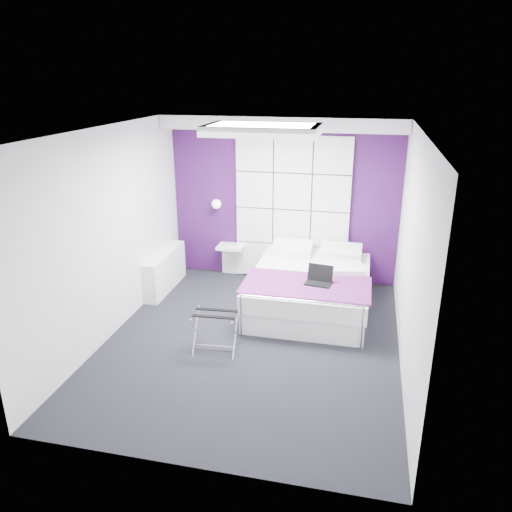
{
  "coord_description": "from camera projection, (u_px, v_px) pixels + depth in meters",
  "views": [
    {
      "loc": [
        1.27,
        -5.38,
        3.17
      ],
      "look_at": [
        -0.03,
        0.35,
        1.02
      ],
      "focal_mm": 35.0,
      "sensor_mm": 36.0,
      "label": 1
    }
  ],
  "objects": [
    {
      "name": "wall_lamp",
      "position": [
        217.0,
        203.0,
        7.96
      ],
      "size": [
        0.15,
        0.15,
        0.15
      ],
      "primitive_type": "sphere",
      "color": "white",
      "rests_on": "wall_back"
    },
    {
      "name": "wall_back",
      "position": [
        284.0,
        200.0,
        7.85
      ],
      "size": [
        3.6,
        0.0,
        3.6
      ],
      "primitive_type": "plane",
      "rotation": [
        1.57,
        0.0,
        0.0
      ],
      "color": "silver",
      "rests_on": "floor"
    },
    {
      "name": "nightstand",
      "position": [
        231.0,
        247.0,
        8.12
      ],
      "size": [
        0.42,
        0.33,
        0.05
      ],
      "primitive_type": "cube",
      "color": "white",
      "rests_on": "wall_back"
    },
    {
      "name": "bed",
      "position": [
        310.0,
        288.0,
        7.09
      ],
      "size": [
        1.67,
        2.02,
        0.71
      ],
      "color": "white",
      "rests_on": "floor"
    },
    {
      "name": "headboard",
      "position": [
        292.0,
        209.0,
        7.81
      ],
      "size": [
        1.8,
        0.08,
        2.3
      ],
      "primitive_type": null,
      "color": "silver",
      "rests_on": "wall_back"
    },
    {
      "name": "radiator",
      "position": [
        165.0,
        271.0,
        7.72
      ],
      "size": [
        0.22,
        1.2,
        0.6
      ],
      "primitive_type": "cube",
      "color": "white",
      "rests_on": "floor"
    },
    {
      "name": "wall_left",
      "position": [
        111.0,
        233.0,
        6.21
      ],
      "size": [
        0.0,
        4.4,
        4.4
      ],
      "primitive_type": "plane",
      "rotation": [
        1.57,
        0.0,
        1.57
      ],
      "color": "silver",
      "rests_on": "floor"
    },
    {
      "name": "soffit",
      "position": [
        282.0,
        123.0,
        7.21
      ],
      "size": [
        3.58,
        0.5,
        0.2
      ],
      "primitive_type": "cube",
      "color": "white",
      "rests_on": "wall_back"
    },
    {
      "name": "accent_wall",
      "position": [
        283.0,
        200.0,
        7.84
      ],
      "size": [
        3.58,
        0.02,
        2.58
      ],
      "primitive_type": "cube",
      "color": "#3B1049",
      "rests_on": "wall_back"
    },
    {
      "name": "laptop",
      "position": [
        319.0,
        279.0,
        6.58
      ],
      "size": [
        0.34,
        0.24,
        0.24
      ],
      "rotation": [
        0.0,
        0.0,
        -0.15
      ],
      "color": "black",
      "rests_on": "bed"
    },
    {
      "name": "skylight",
      "position": [
        263.0,
        129.0,
        5.95
      ],
      "size": [
        1.36,
        0.86,
        0.12
      ],
      "primitive_type": null,
      "color": "white",
      "rests_on": "ceiling"
    },
    {
      "name": "wall_right",
      "position": [
        411.0,
        255.0,
        5.46
      ],
      "size": [
        0.0,
        4.4,
        4.4
      ],
      "primitive_type": "plane",
      "rotation": [
        1.57,
        0.0,
        -1.57
      ],
      "color": "silver",
      "rests_on": "floor"
    },
    {
      "name": "floor",
      "position": [
        252.0,
        341.0,
        6.28
      ],
      "size": [
        4.4,
        4.4,
        0.0
      ],
      "primitive_type": "plane",
      "color": "black",
      "rests_on": "ground"
    },
    {
      "name": "ceiling",
      "position": [
        251.0,
        130.0,
        5.39
      ],
      "size": [
        4.4,
        4.4,
        0.0
      ],
      "primitive_type": "plane",
      "rotation": [
        3.14,
        0.0,
        0.0
      ],
      "color": "white",
      "rests_on": "wall_back"
    },
    {
      "name": "luggage_rack",
      "position": [
        216.0,
        332.0,
        6.0
      ],
      "size": [
        0.51,
        0.37,
        0.5
      ],
      "rotation": [
        0.0,
        0.0,
        0.07
      ],
      "color": "silver",
      "rests_on": "floor"
    }
  ]
}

